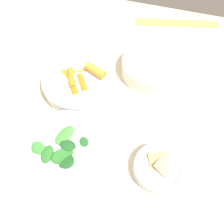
# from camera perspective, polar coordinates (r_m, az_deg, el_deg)

# --- Properties ---
(ground_plane) EXTENTS (10.00, 10.00, 0.00)m
(ground_plane) POSITION_cam_1_polar(r_m,az_deg,el_deg) (1.39, 0.23, -12.10)
(ground_plane) COLOR #4C4238
(dining_table) EXTENTS (1.04, 0.83, 0.73)m
(dining_table) POSITION_cam_1_polar(r_m,az_deg,el_deg) (0.82, 0.38, -2.15)
(dining_table) COLOR beige
(dining_table) RESTS_ON ground_plane
(bowl_carrots) EXTENTS (0.19, 0.19, 0.07)m
(bowl_carrots) POSITION_cam_1_polar(r_m,az_deg,el_deg) (0.72, -8.01, 6.91)
(bowl_carrots) COLOR white
(bowl_carrots) RESTS_ON dining_table
(bowl_greens) EXTENTS (0.20, 0.20, 0.07)m
(bowl_greens) POSITION_cam_1_polar(r_m,az_deg,el_deg) (0.64, -10.73, -8.31)
(bowl_greens) COLOR white
(bowl_greens) RESTS_ON dining_table
(bowl_beans_hotdog) EXTENTS (0.16, 0.16, 0.05)m
(bowl_beans_hotdog) POSITION_cam_1_polar(r_m,az_deg,el_deg) (0.75, 8.21, 10.25)
(bowl_beans_hotdog) COLOR silver
(bowl_beans_hotdog) RESTS_ON dining_table
(bowl_cookies) EXTENTS (0.12, 0.12, 0.05)m
(bowl_cookies) POSITION_cam_1_polar(r_m,az_deg,el_deg) (0.63, 10.44, -12.33)
(bowl_cookies) COLOR silver
(bowl_cookies) RESTS_ON dining_table
(ruler) EXTENTS (0.28, 0.08, 0.00)m
(ruler) POSITION_cam_1_polar(r_m,az_deg,el_deg) (0.92, 14.65, 19.09)
(ruler) COLOR #EADB4C
(ruler) RESTS_ON dining_table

